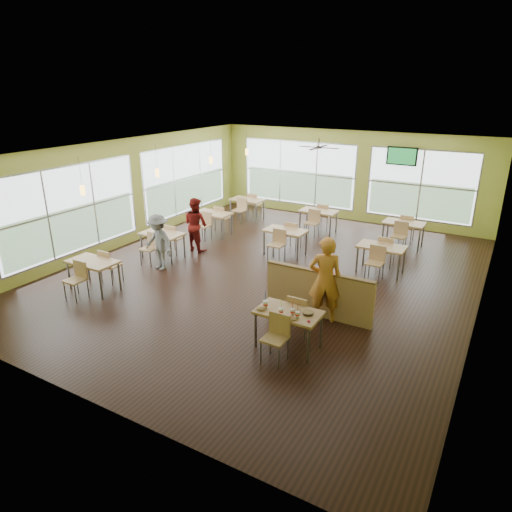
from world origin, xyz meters
name	(u,v)px	position (x,y,z in m)	size (l,w,h in m)	color
room	(270,215)	(0.00, 0.00, 1.60)	(12.00, 12.04, 3.20)	black
window_bays	(244,187)	(-2.65, 3.08, 1.48)	(9.24, 10.24, 2.38)	white
main_table	(289,317)	(2.00, -3.00, 0.63)	(1.22, 1.52, 0.87)	tan
half_wall_divider	(318,293)	(2.00, -1.55, 0.52)	(2.40, 0.14, 1.04)	tan
dining_tables	(266,228)	(-1.05, 1.71, 0.63)	(6.92, 8.72, 0.87)	tan
pendant_lights	(185,166)	(-3.20, 0.68, 2.45)	(0.11, 7.31, 0.86)	#2D2119
ceiling_fan	(319,147)	(0.00, 3.00, 2.95)	(1.25, 1.25, 0.29)	#2D2119
tv_backwall	(402,156)	(1.80, 5.90, 2.45)	(1.00, 0.07, 0.60)	black
man_plaid	(325,280)	(2.19, -1.71, 0.93)	(0.68, 0.45, 1.86)	#D35E17
patron_maroon	(196,224)	(-2.78, 0.52, 0.80)	(0.78, 0.61, 1.60)	maroon
patron_grey	(158,242)	(-2.73, -1.18, 0.76)	(0.98, 0.57, 1.52)	slate
cup_blue	(266,304)	(1.55, -3.08, 0.82)	(0.10, 0.10, 0.37)	white
cup_yellow	(281,311)	(1.93, -3.18, 0.82)	(0.09, 0.09, 0.34)	white
cup_red_near	(292,312)	(2.11, -3.08, 0.81)	(0.08, 0.08, 0.30)	white
cup_red_far	(297,314)	(2.24, -3.14, 0.81)	(0.09, 0.09, 0.32)	white
food_basket	(308,313)	(2.36, -2.93, 0.78)	(0.21, 0.21, 0.05)	black
ketchup_cup	(309,321)	(2.48, -3.19, 0.76)	(0.06, 0.06, 0.02)	red
wrapper_left	(261,309)	(1.52, -3.20, 0.77)	(0.18, 0.16, 0.05)	#9A7A4A
wrapper_mid	(296,310)	(2.11, -2.94, 0.77)	(0.20, 0.18, 0.05)	#9A7A4A
wrapper_right	(293,319)	(2.20, -3.25, 0.77)	(0.15, 0.13, 0.04)	#9A7A4A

